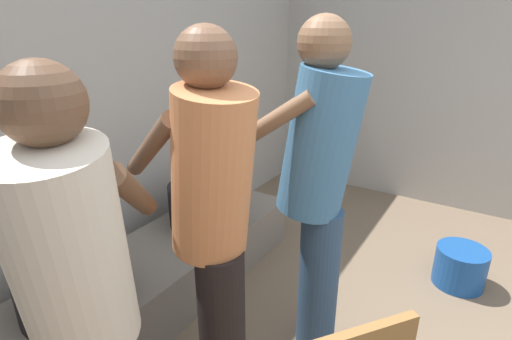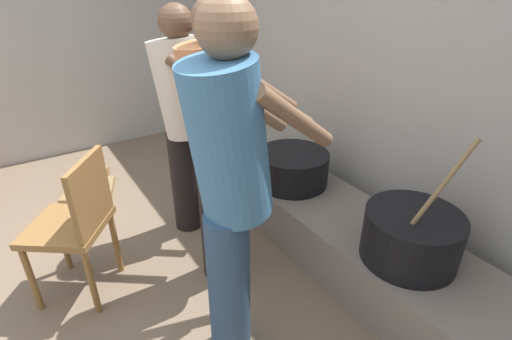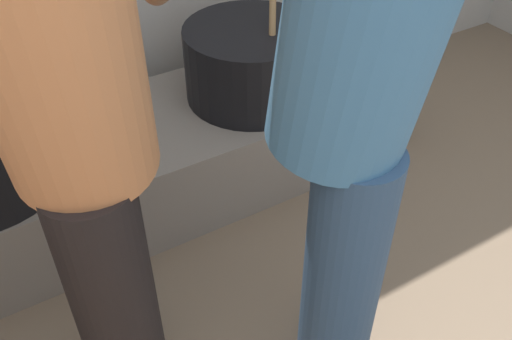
{
  "view_description": "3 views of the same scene",
  "coord_description": "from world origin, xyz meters",
  "views": [
    {
      "loc": [
        -1.19,
        0.2,
        1.65
      ],
      "look_at": [
        0.53,
        1.29,
        0.88
      ],
      "focal_mm": 28.0,
      "sensor_mm": 36.0,
      "label": 1
    },
    {
      "loc": [
        1.59,
        0.2,
        1.73
      ],
      "look_at": [
        0.01,
        1.24,
        0.74
      ],
      "focal_mm": 26.87,
      "sensor_mm": 36.0,
      "label": 2
    },
    {
      "loc": [
        -0.26,
        0.15,
        1.53
      ],
      "look_at": [
        0.28,
        1.07,
        0.64
      ],
      "focal_mm": 39.5,
      "sensor_mm": 36.0,
      "label": 3
    }
  ],
  "objects": [
    {
      "name": "firewood_pile",
      "position": [
        -1.61,
        0.56,
        0.04
      ],
      "size": [
        0.88,
        0.51,
        0.08
      ],
      "color": "#9A7144",
      "rests_on": "ground_plane"
    },
    {
      "name": "cook_in_orange_shirt",
      "position": [
        -0.12,
        1.07,
        0.94
      ],
      "size": [
        0.55,
        0.74,
        1.64
      ],
      "color": "black",
      "rests_on": "ground_plane"
    },
    {
      "name": "block_enclosure_rear",
      "position": [
        0.0,
        2.32,
        1.1
      ],
      "size": [
        5.64,
        0.2,
        2.2
      ],
      "primitive_type": "cube",
      "color": "#ADA8A0",
      "rests_on": "ground_plane"
    },
    {
      "name": "hearth_ledge",
      "position": [
        0.18,
        1.8,
        0.17
      ],
      "size": [
        2.22,
        0.6,
        0.35
      ],
      "primitive_type": "cube",
      "color": "slate",
      "rests_on": "ground_plane"
    },
    {
      "name": "cook_in_cream_shirt",
      "position": [
        -0.68,
        1.11,
        0.9
      ],
      "size": [
        0.71,
        0.66,
        1.57
      ],
      "color": "black",
      "rests_on": "ground_plane"
    },
    {
      "name": "chair_brown_wood",
      "position": [
        -0.41,
        0.32,
        0.49
      ],
      "size": [
        0.56,
        0.56,
        0.88
      ],
      "color": "olive",
      "rests_on": "ground_plane"
    },
    {
      "name": "cooking_pot_main",
      "position": [
        0.68,
        1.77,
        0.49
      ],
      "size": [
        0.5,
        0.5,
        0.73
      ],
      "color": "black",
      "rests_on": "hearth_ledge"
    },
    {
      "name": "cook_in_blue_shirt",
      "position": [
        0.39,
        0.86,
        0.96
      ],
      "size": [
        0.46,
        0.74,
        1.67
      ],
      "color": "navy",
      "rests_on": "ground_plane"
    },
    {
      "name": "cooking_pot_secondary",
      "position": [
        -0.32,
        1.76,
        0.47
      ],
      "size": [
        0.51,
        0.51,
        0.24
      ],
      "color": "black",
      "rests_on": "hearth_ledge"
    }
  ]
}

